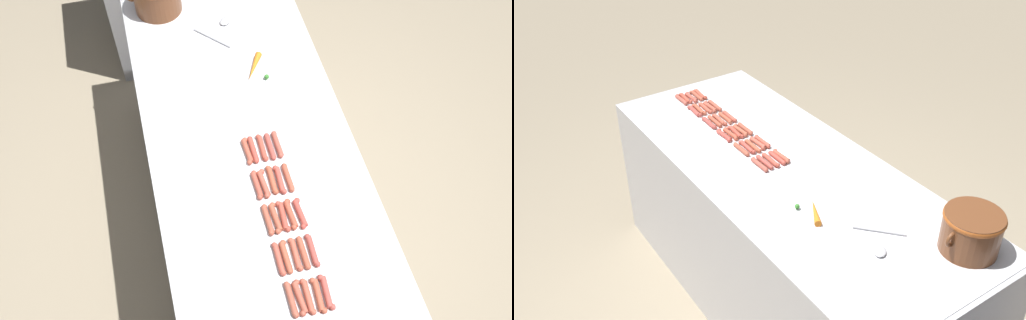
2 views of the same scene
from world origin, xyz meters
The scene contains 35 objects.
ground_plane centered at (0.00, 0.00, 0.00)m, with size 20.00×20.00×0.00m, color gray.
griddle_counter centered at (0.00, 0.00, 0.45)m, with size 0.87×2.23×0.91m.
hot_dog_0 centered at (-0.03, -0.92, 0.92)m, with size 0.03×0.14×0.02m.
hot_dog_1 centered at (-0.03, -0.75, 0.92)m, with size 0.02×0.14×0.02m.
hot_dog_2 centered at (-0.03, -0.59, 0.92)m, with size 0.03×0.14×0.02m.
hot_dog_3 centered at (-0.03, -0.42, 0.92)m, with size 0.03×0.14×0.02m.
hot_dog_4 centered at (-0.03, -0.25, 0.92)m, with size 0.03×0.14×0.02m.
hot_dog_5 centered at (-0.03, -0.08, 0.92)m, with size 0.03×0.14×0.02m.
hot_dog_6 centered at (0.00, -0.92, 0.92)m, with size 0.03×0.14×0.02m.
hot_dog_7 centered at (0.01, -0.75, 0.92)m, with size 0.03×0.14×0.02m.
hot_dog_8 centered at (0.00, -0.58, 0.92)m, with size 0.02×0.14×0.02m.
hot_dog_9 centered at (0.01, -0.42, 0.92)m, with size 0.03×0.14×0.02m.
hot_dog_10 centered at (0.00, -0.26, 0.92)m, with size 0.03×0.14×0.02m.
hot_dog_11 centered at (0.00, -0.08, 0.92)m, with size 0.02×0.14×0.02m.
hot_dog_12 centered at (0.04, -0.92, 0.92)m, with size 0.03×0.14×0.02m.
hot_dog_13 centered at (0.04, -0.75, 0.92)m, with size 0.03×0.14×0.02m.
hot_dog_14 centered at (0.04, -0.58, 0.92)m, with size 0.03×0.14×0.02m.
hot_dog_15 centered at (0.04, -0.42, 0.92)m, with size 0.03×0.14×0.02m.
hot_dog_16 centered at (0.04, -0.25, 0.92)m, with size 0.03×0.14×0.02m.
hot_dog_17 centered at (0.04, -0.08, 0.92)m, with size 0.03×0.14×0.02m.
hot_dog_18 centered at (0.07, -0.93, 0.92)m, with size 0.03×0.14×0.02m.
hot_dog_19 centered at (0.07, -0.76, 0.92)m, with size 0.03×0.14×0.02m.
hot_dog_20 centered at (0.07, -0.58, 0.92)m, with size 0.02×0.14×0.02m.
hot_dog_21 centered at (0.07, -0.42, 0.92)m, with size 0.03×0.14×0.02m.
hot_dog_22 centered at (0.07, -0.25, 0.92)m, with size 0.03×0.14×0.02m.
hot_dog_23 centered at (0.07, -0.08, 0.92)m, with size 0.02×0.14×0.02m.
hot_dog_24 centered at (0.10, -0.92, 0.92)m, with size 0.03×0.14×0.02m.
hot_dog_25 centered at (0.10, -0.75, 0.92)m, with size 0.03×0.14×0.02m.
hot_dog_26 centered at (0.10, -0.58, 0.92)m, with size 0.03×0.14×0.02m.
hot_dog_27 centered at (0.10, -0.42, 0.92)m, with size 0.03×0.14×0.02m.
hot_dog_28 centered at (0.10, -0.25, 0.92)m, with size 0.02×0.14×0.02m.
hot_dog_29 centered at (0.11, -0.08, 0.92)m, with size 0.03×0.14×0.02m.
bean_pot centered at (-0.25, 0.89, 1.01)m, with size 0.30×0.24×0.18m.
serving_spoon centered at (0.03, 0.68, 0.92)m, with size 0.21×0.23×0.02m.
carrot centered at (0.12, 0.37, 0.92)m, with size 0.11×0.17×0.03m.
Camera 2 is at (1.40, 1.90, 2.47)m, focal length 40.67 mm.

